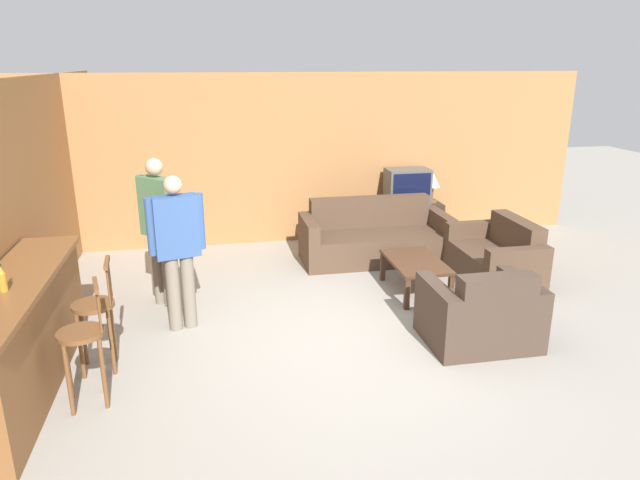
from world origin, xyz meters
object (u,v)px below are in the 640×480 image
object	(u,v)px
armchair_near	(481,315)
coffee_table	(416,265)
person_by_counter	(177,245)
bar_chair_mid	(96,313)
loveseat_right	(496,259)
bottle	(2,279)
tv	(407,186)
person_by_window	(159,224)
bar_chair_near	(84,342)
table_lamp	(433,182)
tv_unit	(406,222)
couch_far	(374,239)

from	to	relation	value
armchair_near	coffee_table	size ratio (longest dim) A/B	1.06
armchair_near	coffee_table	distance (m)	1.42
person_by_counter	bar_chair_mid	bearing A→B (deg)	-134.16
loveseat_right	bottle	world-z (taller)	bottle
coffee_table	bottle	size ratio (longest dim) A/B	4.50
tv	coffee_table	bearing A→B (deg)	-106.21
tv	person_by_window	xyz separation A→B (m)	(-3.63, -1.86, 0.11)
bar_chair_near	bottle	world-z (taller)	bottle
armchair_near	table_lamp	size ratio (longest dim) A/B	2.35
armchair_near	person_by_counter	size ratio (longest dim) A/B	0.65
bar_chair_near	tv	world-z (taller)	tv
coffee_table	person_by_window	world-z (taller)	person_by_window
loveseat_right	tv_unit	world-z (taller)	loveseat_right
bar_chair_near	table_lamp	size ratio (longest dim) A/B	2.32
bar_chair_mid	armchair_near	distance (m)	3.71
bar_chair_near	table_lamp	distance (m)	5.98
couch_far	bottle	world-z (taller)	bottle
loveseat_right	person_by_window	size ratio (longest dim) A/B	0.77
coffee_table	table_lamp	size ratio (longest dim) A/B	2.23
person_by_counter	loveseat_right	bearing A→B (deg)	8.82
loveseat_right	person_by_window	bearing A→B (deg)	179.07
loveseat_right	bar_chair_mid	bearing A→B (deg)	-163.83
couch_far	bar_chair_near	bearing A→B (deg)	-137.72
couch_far	coffee_table	distance (m)	1.32
bar_chair_mid	tv	bearing A→B (deg)	38.55
bar_chair_mid	person_by_counter	bearing A→B (deg)	45.84
person_by_window	person_by_counter	size ratio (longest dim) A/B	1.04
person_by_window	tv	bearing A→B (deg)	27.14
couch_far	loveseat_right	xyz separation A→B (m)	(1.31, -1.15, -0.00)
person_by_counter	bar_chair_near	bearing A→B (deg)	-118.91
tv	person_by_counter	xyz separation A→B (m)	(-3.41, -2.55, 0.06)
coffee_table	armchair_near	bearing A→B (deg)	-82.70
bar_chair_near	person_by_window	distance (m)	2.09
bottle	person_by_window	distance (m)	2.17
table_lamp	armchair_near	bearing A→B (deg)	-103.71
bar_chair_near	bottle	distance (m)	0.80
bar_chair_mid	tv_unit	bearing A→B (deg)	38.58
bar_chair_mid	armchair_near	bearing A→B (deg)	-3.19
person_by_counter	person_by_window	bearing A→B (deg)	108.39
bar_chair_mid	loveseat_right	world-z (taller)	bar_chair_mid
tv	bottle	xyz separation A→B (m)	(-4.69, -3.75, 0.25)
person_by_window	person_by_counter	distance (m)	0.72
bar_chair_near	bottle	xyz separation A→B (m)	(-0.56, 0.10, 0.56)
bar_chair_near	armchair_near	world-z (taller)	bar_chair_near
bar_chair_near	bottle	size ratio (longest dim) A/B	4.68
bar_chair_mid	couch_far	size ratio (longest dim) A/B	0.51
tv_unit	person_by_window	distance (m)	4.14
armchair_near	bottle	xyz separation A→B (m)	(-4.26, -0.26, 0.82)
coffee_table	bottle	bearing A→B (deg)	-157.84
tv_unit	person_by_counter	size ratio (longest dim) A/B	0.67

